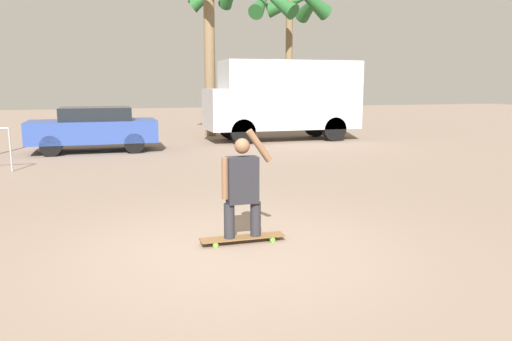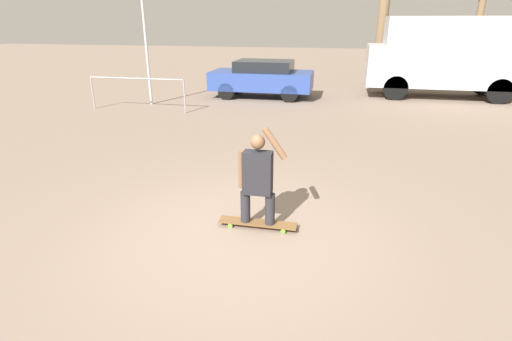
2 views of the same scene
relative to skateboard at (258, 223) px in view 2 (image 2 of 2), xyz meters
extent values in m
plane|color=gray|center=(-0.19, -0.26, -0.07)|extent=(80.00, 80.00, 0.00)
cube|color=brown|center=(0.00, 0.00, 0.01)|extent=(1.13, 0.22, 0.02)
cylinder|color=#66C633|center=(-0.39, -0.09, -0.04)|extent=(0.07, 0.03, 0.07)
cylinder|color=#66C633|center=(-0.39, 0.09, -0.04)|extent=(0.07, 0.03, 0.07)
cylinder|color=#66C633|center=(0.39, -0.09, -0.04)|extent=(0.07, 0.03, 0.07)
cylinder|color=#66C633|center=(0.39, 0.09, -0.04)|extent=(0.07, 0.03, 0.07)
cylinder|color=#28282D|center=(-0.18, 0.00, 0.24)|extent=(0.14, 0.14, 0.46)
cylinder|color=#28282D|center=(0.18, 0.00, 0.24)|extent=(0.14, 0.14, 0.46)
cube|color=#232328|center=(0.00, 0.00, 0.78)|extent=(0.40, 0.22, 0.61)
sphere|color=brown|center=(0.00, 0.00, 1.22)|extent=(0.20, 0.20, 0.20)
cylinder|color=brown|center=(-0.23, 0.00, 0.81)|extent=(0.09, 0.09, 0.54)
cylinder|color=brown|center=(0.23, 0.00, 1.22)|extent=(0.35, 0.09, 0.45)
cylinder|color=black|center=(2.99, 10.76, 0.37)|extent=(0.89, 0.28, 0.89)
cylinder|color=black|center=(2.99, 12.49, 0.37)|extent=(0.89, 0.28, 0.89)
cylinder|color=black|center=(6.52, 10.76, 0.37)|extent=(0.89, 0.28, 0.89)
cylinder|color=black|center=(6.52, 12.49, 0.37)|extent=(0.89, 0.28, 0.89)
cube|color=#BCBCC1|center=(2.90, 11.63, 1.12)|extent=(1.99, 2.01, 1.49)
cube|color=black|center=(2.50, 11.63, 1.42)|extent=(0.04, 1.71, 0.74)
cube|color=#BCBCC1|center=(5.75, 11.63, 1.63)|extent=(3.70, 2.01, 2.50)
cube|color=#BCBCC1|center=(3.20, 11.63, 2.37)|extent=(1.40, 1.85, 1.02)
cylinder|color=black|center=(-3.20, 9.46, 0.24)|extent=(0.62, 0.22, 0.62)
cylinder|color=black|center=(-3.20, 11.01, 0.24)|extent=(0.62, 0.22, 0.62)
cylinder|color=black|center=(-0.82, 9.46, 0.24)|extent=(0.62, 0.22, 0.62)
cylinder|color=black|center=(-0.82, 11.01, 0.24)|extent=(0.62, 0.22, 0.62)
cube|color=#2D4793|center=(-2.01, 10.24, 0.58)|extent=(3.84, 1.77, 0.67)
cube|color=black|center=(-1.91, 10.24, 1.11)|extent=(2.11, 1.55, 0.40)
cylinder|color=brown|center=(7.43, 18.01, 3.23)|extent=(0.35, 0.35, 6.59)
cylinder|color=brown|center=(2.53, 14.03, 3.07)|extent=(0.44, 0.44, 6.27)
cylinder|color=#B7B7BC|center=(-5.59, 8.08, 3.16)|extent=(0.09, 0.09, 6.47)
cylinder|color=#99999E|center=(-5.49, 6.95, 0.98)|extent=(3.27, 0.05, 0.05)
cylinder|color=#99999E|center=(-7.13, 6.95, 0.45)|extent=(0.04, 0.04, 1.05)
cylinder|color=#99999E|center=(-3.86, 6.95, 0.45)|extent=(0.04, 0.04, 1.05)
camera|label=1|loc=(-1.69, -6.13, 2.00)|focal=35.00mm
camera|label=2|loc=(1.06, -5.02, 2.76)|focal=28.00mm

